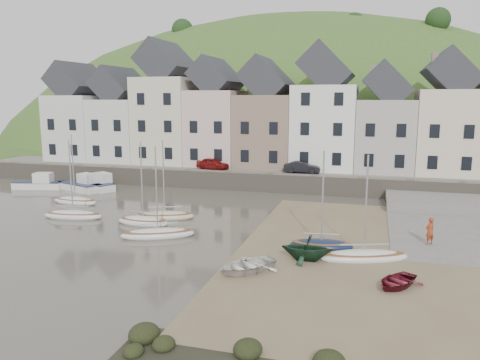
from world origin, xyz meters
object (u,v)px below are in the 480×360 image
(car_right, at_px, (302,167))
(rowboat_red, at_px, (396,281))
(rowboat_green, at_px, (307,248))
(rowboat_white, at_px, (247,265))
(person_red, at_px, (430,231))
(sailboat_0, at_px, (75,201))
(car_left, at_px, (213,164))

(car_right, bearing_deg, rowboat_red, -164.10)
(rowboat_green, bearing_deg, car_right, -172.94)
(rowboat_white, distance_m, person_red, 12.40)
(rowboat_green, xyz_separation_m, person_red, (7.03, 4.86, 0.19))
(sailboat_0, relative_size, rowboat_red, 2.34)
(rowboat_white, xyz_separation_m, person_red, (9.85, 7.52, 0.58))
(rowboat_white, xyz_separation_m, rowboat_green, (2.82, 2.66, 0.39))
(rowboat_green, distance_m, car_left, 25.60)
(sailboat_0, xyz_separation_m, car_right, (18.15, 12.64, 1.94))
(rowboat_white, relative_size, rowboat_green, 1.20)
(rowboat_red, distance_m, car_left, 30.44)
(car_left, relative_size, car_right, 0.98)
(rowboat_white, relative_size, rowboat_red, 1.25)
(sailboat_0, height_order, rowboat_red, sailboat_0)
(person_red, bearing_deg, sailboat_0, -48.63)
(rowboat_white, height_order, rowboat_green, rowboat_green)
(rowboat_white, bearing_deg, car_left, 152.57)
(sailboat_0, distance_m, person_red, 29.05)
(rowboat_red, xyz_separation_m, car_left, (-18.00, 24.48, 1.88))
(sailboat_0, xyz_separation_m, rowboat_red, (26.45, -11.84, 0.08))
(rowboat_green, bearing_deg, car_left, -150.96)
(sailboat_0, xyz_separation_m, rowboat_green, (21.69, -9.23, 0.54))
(sailboat_0, relative_size, car_left, 1.74)
(rowboat_red, xyz_separation_m, car_right, (-8.31, 24.48, 1.87))
(sailboat_0, distance_m, rowboat_red, 28.98)
(sailboat_0, height_order, rowboat_green, sailboat_0)
(rowboat_green, relative_size, car_right, 0.77)
(sailboat_0, height_order, person_red, sailboat_0)
(car_left, height_order, car_right, car_left)
(rowboat_white, distance_m, car_left, 26.70)
(person_red, relative_size, car_left, 0.48)
(rowboat_red, distance_m, person_red, 7.83)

